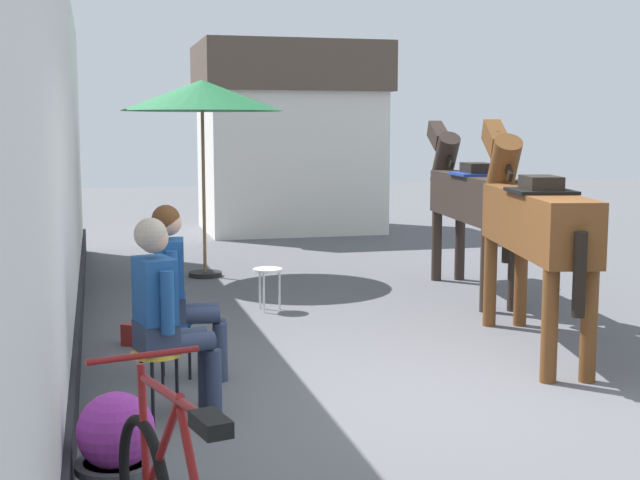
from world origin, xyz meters
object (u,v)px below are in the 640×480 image
seated_visitor_far (178,283)px  saddled_horse_far (470,196)px  spare_stool_white (268,274)px  cafe_parasol (202,97)px  seated_visitor_near (165,307)px  saddled_horse_near (532,220)px  satchel_bag (138,335)px  flower_planter_near (116,451)px

seated_visitor_far → saddled_horse_far: size_ratio=0.46×
seated_visitor_far → spare_stool_white: bearing=63.8°
cafe_parasol → spare_stool_white: size_ratio=5.61×
seated_visitor_far → spare_stool_white: size_ratio=3.02×
seated_visitor_near → saddled_horse_far: 5.37m
spare_stool_white → cafe_parasol: bearing=99.6°
saddled_horse_near → satchel_bag: 3.71m
saddled_horse_near → cafe_parasol: 5.19m
saddled_horse_near → seated_visitor_near: bearing=-161.1°
spare_stool_white → flower_planter_near: bearing=-110.1°
saddled_horse_near → cafe_parasol: bearing=118.1°
cafe_parasol → flower_planter_near: bearing=-100.7°
seated_visitor_near → satchel_bag: (-0.10, 2.07, -0.68)m
saddled_horse_near → saddled_horse_far: (0.55, 2.55, 0.00)m
seated_visitor_near → saddled_horse_near: (3.34, 1.14, 0.38)m
saddled_horse_near → spare_stool_white: saddled_horse_near is taller
flower_planter_near → cafe_parasol: cafe_parasol is taller
saddled_horse_near → satchel_bag: bearing=164.9°
seated_visitor_far → saddled_horse_far: (3.71, 2.80, 0.38)m
seated_visitor_near → spare_stool_white: seated_visitor_near is taller
saddled_horse_near → spare_stool_white: bearing=132.9°
saddled_horse_near → spare_stool_white: 3.01m
flower_planter_near → cafe_parasol: size_ratio=0.25×
seated_visitor_far → saddled_horse_near: (3.16, 0.25, 0.38)m
saddled_horse_far → flower_planter_near: (-4.25, -5.11, -0.82)m
saddled_horse_near → satchel_bag: size_ratio=10.57×
seated_visitor_near → seated_visitor_far: same height
seated_visitor_near → saddled_horse_far: bearing=43.6°
saddled_horse_near → flower_planter_near: saddled_horse_near is taller
cafe_parasol → satchel_bag: (-1.05, -3.53, -2.26)m
seated_visitor_far → saddled_horse_near: size_ratio=0.47×
cafe_parasol → spare_stool_white: cafe_parasol is taller
spare_stool_white → saddled_horse_near: bearing=-47.1°
seated_visitor_near → flower_planter_near: 1.53m
seated_visitor_near → spare_stool_white: 3.57m
cafe_parasol → saddled_horse_far: bearing=-33.1°
seated_visitor_far → cafe_parasol: (0.78, 4.70, 1.59)m
seated_visitor_near → spare_stool_white: size_ratio=3.02×
saddled_horse_far → satchel_bag: (-3.98, -1.62, -1.06)m
seated_visitor_far → cafe_parasol: 5.02m
flower_planter_near → spare_stool_white: size_ratio=1.39×
seated_visitor_near → saddled_horse_far: (3.88, 3.69, 0.38)m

